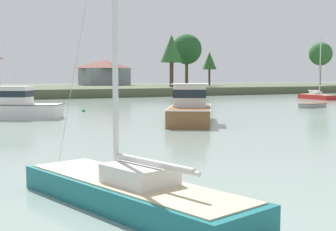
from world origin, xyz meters
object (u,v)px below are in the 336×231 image
object	(u,v)px
sailboat_red	(317,98)
mooring_buoy_yellow	(115,103)
mooring_buoy_green	(83,111)
dinghy_grey	(312,106)
sailboat_teal	(131,199)
cruiser_sand	(193,97)
cruiser_white	(5,111)
cruiser_wood	(190,114)

from	to	relation	value
sailboat_red	mooring_buoy_yellow	distance (m)	34.18
mooring_buoy_yellow	mooring_buoy_green	size ratio (longest dim) A/B	0.98
sailboat_red	dinghy_grey	xyz separation A→B (m)	(-16.15, -15.32, -0.07)
sailboat_teal	cruiser_sand	bearing A→B (deg)	57.76
cruiser_white	cruiser_wood	world-z (taller)	cruiser_wood
dinghy_grey	mooring_buoy_yellow	distance (m)	26.43
mooring_buoy_green	dinghy_grey	bearing A→B (deg)	-13.58
sailboat_red	sailboat_teal	world-z (taller)	sailboat_red
cruiser_sand	sailboat_teal	distance (m)	61.74
cruiser_white	dinghy_grey	distance (m)	35.20
sailboat_red	mooring_buoy_green	size ratio (longest dim) A/B	26.47
cruiser_wood	mooring_buoy_yellow	bearing A→B (deg)	81.32
mooring_buoy_yellow	sailboat_teal	bearing A→B (deg)	-110.62
cruiser_sand	sailboat_teal	world-z (taller)	sailboat_teal
cruiser_white	mooring_buoy_green	bearing A→B (deg)	28.29
cruiser_white	dinghy_grey	world-z (taller)	cruiser_white
sailboat_red	sailboat_teal	size ratio (longest dim) A/B	1.03
sailboat_teal	cruiser_white	bearing A→B (deg)	87.96
sailboat_teal	dinghy_grey	bearing A→B (deg)	39.25
cruiser_sand	sailboat_red	world-z (taller)	sailboat_red
sailboat_teal	cruiser_wood	size ratio (longest dim) A/B	1.00
sailboat_teal	mooring_buoy_yellow	size ratio (longest dim) A/B	26.16
mooring_buoy_yellow	mooring_buoy_green	world-z (taller)	mooring_buoy_green
mooring_buoy_yellow	sailboat_red	bearing A→B (deg)	-7.16
cruiser_white	cruiser_wood	distance (m)	16.70
cruiser_sand	mooring_buoy_yellow	world-z (taller)	cruiser_sand
cruiser_sand	dinghy_grey	xyz separation A→B (m)	(3.34, -22.58, -0.33)
dinghy_grey	mooring_buoy_yellow	xyz separation A→B (m)	(-17.76, 19.58, -0.10)
cruiser_sand	sailboat_teal	xyz separation A→B (m)	(-32.94, -52.22, -0.26)
cruiser_sand	sailboat_teal	size ratio (longest dim) A/B	0.82
cruiser_sand	cruiser_wood	distance (m)	36.42
cruiser_white	dinghy_grey	bearing A→B (deg)	-2.80
sailboat_red	mooring_buoy_green	xyz separation A→B (m)	(-42.63, -8.92, -0.17)
sailboat_teal	dinghy_grey	distance (m)	46.84
cruiser_white	sailboat_red	world-z (taller)	sailboat_red
sailboat_red	sailboat_teal	bearing A→B (deg)	-139.39
cruiser_white	mooring_buoy_green	world-z (taller)	cruiser_white
sailboat_red	dinghy_grey	world-z (taller)	sailboat_red
cruiser_white	sailboat_red	size ratio (longest dim) A/B	0.88
cruiser_white	sailboat_teal	size ratio (longest dim) A/B	0.91
sailboat_teal	sailboat_red	bearing A→B (deg)	40.61
mooring_buoy_yellow	cruiser_white	bearing A→B (deg)	-134.26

